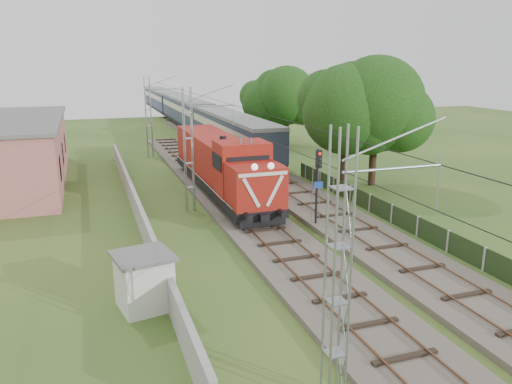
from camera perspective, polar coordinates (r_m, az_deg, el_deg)
name	(u,v)px	position (r m, az deg, el deg)	size (l,w,h in m)	color
ground	(310,278)	(23.14, 6.14, -9.69)	(140.00, 140.00, 0.00)	#2B511E
track_main	(259,227)	(29.11, 0.33, -4.00)	(4.20, 70.00, 0.45)	#6B6054
track_side	(264,174)	(42.53, 0.91, 2.06)	(4.20, 80.00, 0.45)	#6B6054
catenary	(189,150)	(32.09, -7.62, 4.78)	(3.31, 70.00, 8.00)	gray
boundary_wall	(136,205)	(32.34, -13.60, -1.44)	(0.25, 40.00, 1.50)	#9E9E99
station_building	(8,151)	(43.96, -26.46, 4.18)	(8.40, 20.40, 5.22)	#B36560
fence	(418,227)	(29.28, 18.01, -3.78)	(0.12, 32.00, 1.20)	black
locomotive	(221,164)	(36.13, -3.96, 3.26)	(3.19, 18.19, 4.62)	black
coach_rake	(186,110)	(74.24, -8.01, 9.29)	(3.17, 70.61, 3.66)	black
signal_post	(318,175)	(28.74, 7.08, 1.98)	(0.52, 0.41, 4.72)	black
relay_hut	(144,281)	(20.47, -12.66, -9.87)	(2.58, 2.58, 2.27)	silver
tree_a	(348,111)	(39.14, 10.45, 9.12)	(7.23, 6.89, 9.38)	#3C2B18
tree_b	(377,105)	(39.69, 13.69, 9.60)	(7.73, 7.36, 10.01)	#3C2B18
tree_c	(267,103)	(58.67, 1.24, 10.17)	(5.97, 5.68, 7.73)	#3C2B18
tree_d	(288,96)	(57.69, 3.63, 10.88)	(6.98, 6.64, 9.04)	#3C2B18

